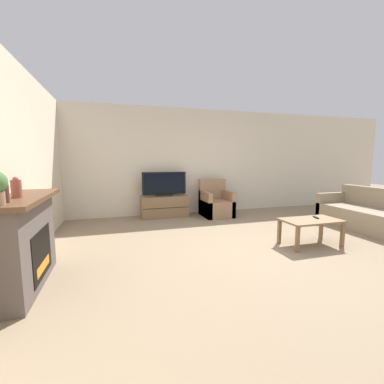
# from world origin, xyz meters

# --- Properties ---
(ground_plane) EXTENTS (24.00, 24.00, 0.00)m
(ground_plane) POSITION_xyz_m (0.00, 0.00, 0.00)
(ground_plane) COLOR #89755B
(wall_back) EXTENTS (12.00, 0.06, 2.70)m
(wall_back) POSITION_xyz_m (0.00, 2.94, 1.35)
(wall_back) COLOR beige
(wall_back) RESTS_ON ground
(wall_left) EXTENTS (0.06, 12.00, 2.70)m
(wall_left) POSITION_xyz_m (-3.39, 0.00, 1.35)
(wall_left) COLOR beige
(wall_left) RESTS_ON ground
(fireplace) EXTENTS (0.47, 1.42, 1.02)m
(fireplace) POSITION_xyz_m (-3.18, -0.41, 0.52)
(fireplace) COLOR #564C47
(fireplace) RESTS_ON ground
(mantel_vase_left) EXTENTS (0.09, 0.09, 0.19)m
(mantel_vase_left) POSITION_xyz_m (-3.17, -0.84, 1.11)
(mantel_vase_left) COLOR #512D23
(mantel_vase_left) RESTS_ON fireplace
(mantel_vase_centre_left) EXTENTS (0.10, 0.10, 0.22)m
(mantel_vase_centre_left) POSITION_xyz_m (-3.17, -0.52, 1.12)
(mantel_vase_centre_left) COLOR #994C3D
(mantel_vase_centre_left) RESTS_ON fireplace
(tv_stand) EXTENTS (1.14, 0.49, 0.52)m
(tv_stand) POSITION_xyz_m (-1.04, 2.62, 0.26)
(tv_stand) COLOR brown
(tv_stand) RESTS_ON ground
(tv) EXTENTS (1.08, 0.18, 0.59)m
(tv) POSITION_xyz_m (-1.04, 2.62, 0.79)
(tv) COLOR black
(tv) RESTS_ON tv_stand
(armchair) EXTENTS (0.70, 0.76, 0.91)m
(armchair) POSITION_xyz_m (0.21, 2.36, 0.29)
(armchair) COLOR #937051
(armchair) RESTS_ON ground
(coffee_table) EXTENTS (0.95, 0.53, 0.43)m
(coffee_table) POSITION_xyz_m (0.87, -0.16, 0.37)
(coffee_table) COLOR brown
(coffee_table) RESTS_ON ground
(remote) EXTENTS (0.08, 0.16, 0.02)m
(remote) POSITION_xyz_m (1.03, -0.09, 0.44)
(remote) COLOR black
(remote) RESTS_ON coffee_table
(couch) EXTENTS (0.89, 2.17, 0.83)m
(couch) POSITION_xyz_m (2.73, 0.14, 0.28)
(couch) COLOR gray
(couch) RESTS_ON ground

